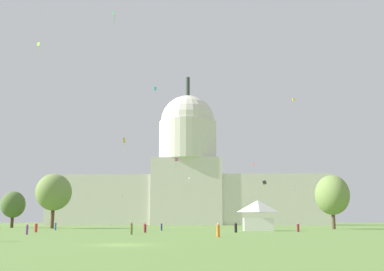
{
  "coord_description": "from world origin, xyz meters",
  "views": [
    {
      "loc": [
        7.83,
        -38.75,
        1.96
      ],
      "look_at": [
        1.05,
        90.48,
        25.6
      ],
      "focal_mm": 43.6,
      "sensor_mm": 36.0,
      "label": 1
    }
  ],
  "objects": [
    {
      "name": "kite_lime_high",
      "position": [
        -28.37,
        50.12,
        37.16
      ],
      "size": [
        0.82,
        0.69,
        3.65
      ],
      "rotation": [
        0.0,
        0.0,
        1.69
      ],
      "color": "#8CD133"
    },
    {
      "name": "ground_plane",
      "position": [
        0.0,
        0.0,
        0.0
      ],
      "size": [
        800.0,
        800.0,
        0.0
      ],
      "primitive_type": "plane",
      "color": "olive"
    },
    {
      "name": "person_denim_deep_crowd",
      "position": [
        -24.73,
        55.41,
        0.77
      ],
      "size": [
        0.47,
        0.47,
        1.66
      ],
      "rotation": [
        0.0,
        0.0,
        1.1
      ],
      "color": "#3D5684",
      "rests_on": "ground_plane"
    },
    {
      "name": "person_maroon_near_tent",
      "position": [
        21.88,
        44.33,
        0.7
      ],
      "size": [
        0.45,
        0.45,
        1.56
      ],
      "rotation": [
        0.0,
        0.0,
        6.28
      ],
      "color": "maroon",
      "rests_on": "ground_plane"
    },
    {
      "name": "person_black_back_left",
      "position": [
        10.94,
        39.71,
        0.77
      ],
      "size": [
        0.46,
        0.46,
        1.71
      ],
      "rotation": [
        0.0,
        0.0,
        0.02
      ],
      "color": "black",
      "rests_on": "ground_plane"
    },
    {
      "name": "kite_violet_low",
      "position": [
        37.31,
        141.23,
        14.7
      ],
      "size": [
        0.78,
        1.63,
        2.14
      ],
      "rotation": [
        0.0,
        0.0,
        4.77
      ],
      "color": "purple"
    },
    {
      "name": "kite_magenta_mid",
      "position": [
        -6.68,
        129.64,
        23.93
      ],
      "size": [
        1.07,
        1.13,
        4.25
      ],
      "rotation": [
        0.0,
        0.0,
        3.14
      ],
      "color": "#D1339E"
    },
    {
      "name": "kite_red_low",
      "position": [
        17.93,
        89.14,
        16.97
      ],
      "size": [
        0.36,
        1.08,
        2.27
      ],
      "rotation": [
        0.0,
        0.0,
        4.08
      ],
      "color": "red"
    },
    {
      "name": "kite_yellow_high",
      "position": [
        36.76,
        130.58,
        46.16
      ],
      "size": [
        0.82,
        0.85,
        0.84
      ],
      "rotation": [
        0.0,
        0.0,
        0.27
      ],
      "color": "yellow"
    },
    {
      "name": "kite_black_low",
      "position": [
        18.23,
        63.13,
        9.91
      ],
      "size": [
        0.93,
        0.97,
        2.55
      ],
      "rotation": [
        0.0,
        0.0,
        4.56
      ],
      "color": "black"
    },
    {
      "name": "event_tent",
      "position": [
        15.7,
        52.2,
        2.94
      ],
      "size": [
        5.86,
        4.28,
        5.77
      ],
      "rotation": [
        0.0,
        0.0,
        0.01
      ],
      "color": "white",
      "rests_on": "ground_plane"
    },
    {
      "name": "kite_green_high",
      "position": [
        -14.92,
        58.31,
        47.66
      ],
      "size": [
        0.56,
        0.83,
        3.25
      ],
      "rotation": [
        0.0,
        0.0,
        1.16
      ],
      "color": "green"
    },
    {
      "name": "kite_blue_low",
      "position": [
        -28.04,
        135.36,
        10.76
      ],
      "size": [
        1.16,
        1.52,
        0.12
      ],
      "rotation": [
        0.0,
        0.0,
        4.92
      ],
      "color": "blue"
    },
    {
      "name": "person_red_aisle_center",
      "position": [
        -22.69,
        39.88,
        0.73
      ],
      "size": [
        0.58,
        0.58,
        1.64
      ],
      "rotation": [
        0.0,
        0.0,
        3.39
      ],
      "color": "red",
      "rests_on": "ground_plane"
    },
    {
      "name": "tree_west_far",
      "position": [
        -32.89,
        76.46,
        8.92
      ],
      "size": [
        11.48,
        11.84,
        13.54
      ],
      "color": "#4C3823",
      "rests_on": "ground_plane"
    },
    {
      "name": "kite_white_low",
      "position": [
        -2.17,
        131.36,
        17.16
      ],
      "size": [
        0.49,
        0.69,
        0.86
      ],
      "rotation": [
        0.0,
        0.0,
        4.24
      ],
      "color": "white"
    },
    {
      "name": "kite_gold_mid",
      "position": [
        -18.72,
        92.66,
        24.45
      ],
      "size": [
        0.73,
        0.39,
        3.79
      ],
      "rotation": [
        0.0,
        0.0,
        2.84
      ],
      "color": "gold"
    },
    {
      "name": "kite_cyan_mid",
      "position": [
        -7.14,
        71.64,
        34.04
      ],
      "size": [
        0.89,
        0.94,
        2.45
      ],
      "rotation": [
        0.0,
        0.0,
        0.28
      ],
      "color": "#33BCDB"
    },
    {
      "name": "person_orange_mid_right",
      "position": [
        7.98,
        18.06,
        0.76
      ],
      "size": [
        0.56,
        0.56,
        1.67
      ],
      "rotation": [
        0.0,
        0.0,
        3.61
      ],
      "color": "orange",
      "rests_on": "ground_plane"
    },
    {
      "name": "person_olive_near_tree_east",
      "position": [
        -4.29,
        27.98,
        0.79
      ],
      "size": [
        0.4,
        0.4,
        1.71
      ],
      "rotation": [
        0.0,
        0.0,
        3.24
      ],
      "color": "olive",
      "rests_on": "ground_plane"
    },
    {
      "name": "person_navy_front_right",
      "position": [
        -3.14,
        54.8,
        0.72
      ],
      "size": [
        0.46,
        0.46,
        1.55
      ],
      "rotation": [
        0.0,
        0.0,
        5.34
      ],
      "color": "navy",
      "rests_on": "ground_plane"
    },
    {
      "name": "capitol_building",
      "position": [
        -4.79,
        165.46,
        19.58
      ],
      "size": [
        120.08,
        25.43,
        66.31
      ],
      "color": "beige",
      "rests_on": "ground_plane"
    },
    {
      "name": "person_purple_mid_center",
      "position": [
        -18.98,
        27.02,
        0.72
      ],
      "size": [
        0.46,
        0.46,
        1.55
      ],
      "rotation": [
        0.0,
        0.0,
        5.66
      ],
      "color": "#703D93",
      "rests_on": "ground_plane"
    },
    {
      "name": "person_red_lawn_far_right",
      "position": [
        -6.22,
        52.83,
        0.71
      ],
      "size": [
        0.56,
        0.56,
        1.56
      ],
      "rotation": [
        0.0,
        0.0,
        1.04
      ],
      "color": "red",
      "rests_on": "ground_plane"
    },
    {
      "name": "tree_east_far",
      "position": [
        34.63,
        71.52,
        7.78
      ],
      "size": [
        9.12,
        10.38,
        12.39
      ],
      "color": "brown",
      "rests_on": "ground_plane"
    },
    {
      "name": "person_maroon_back_center",
      "position": [
        -4.01,
        39.0,
        0.7
      ],
      "size": [
        0.5,
        0.5,
        1.56
      ],
      "rotation": [
        0.0,
        0.0,
        1.38
      ],
      "color": "maroon",
      "rests_on": "ground_plane"
    },
    {
      "name": "tree_west_mid",
      "position": [
        -47.69,
        86.89,
        6.21
      ],
      "size": [
        8.21,
        8.43,
        9.82
      ],
      "color": "#42301E",
      "rests_on": "ground_plane"
    }
  ]
}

